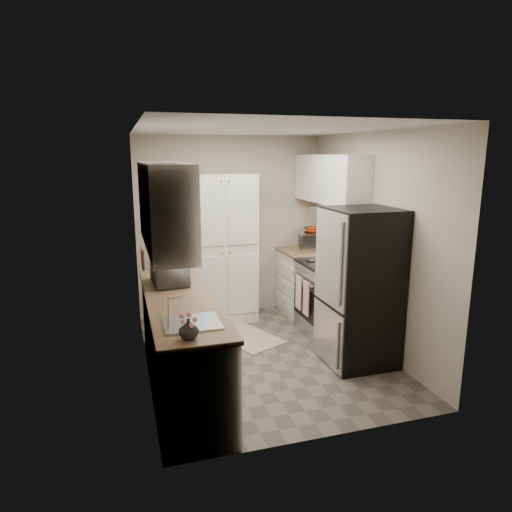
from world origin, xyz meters
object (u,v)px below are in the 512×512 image
Objects in this scene: refrigerator at (360,287)px; wine_bottle at (169,263)px; toaster_oven at (312,241)px; microwave at (170,270)px; electric_range at (329,298)px; pantry_cabinet at (221,249)px.

refrigerator is 6.51× the size of wine_bottle.
microwave is at bearing -137.26° from toaster_oven.
wine_bottle reaches higher than electric_range.
microwave is 1.18× the size of toaster_oven.
refrigerator is at bearing -24.44° from wine_bottle.
toaster_oven is (1.29, -0.08, 0.04)m from pantry_cabinet.
toaster_oven is (2.08, 0.77, -0.01)m from wine_bottle.
wine_bottle is 2.21m from toaster_oven.
refrigerator reaches higher than microwave.
wine_bottle is at bearing 177.81° from electric_range.
refrigerator is (1.14, -1.73, -0.15)m from pantry_cabinet.
pantry_cabinet reaches higher than electric_range.
electric_range is (1.17, -0.93, -0.52)m from pantry_cabinet.
microwave reaches higher than electric_range.
electric_range is 2.10m from microwave.
toaster_oven reaches higher than electric_range.
toaster_oven is (0.12, 0.84, 0.57)m from electric_range.
microwave is (-1.99, -0.31, 0.58)m from electric_range.
electric_range is 0.88m from refrigerator.
electric_range is at bearing -38.22° from pantry_cabinet.
electric_range is 1.02m from toaster_oven.
wine_bottle is at bearing 155.56° from refrigerator.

